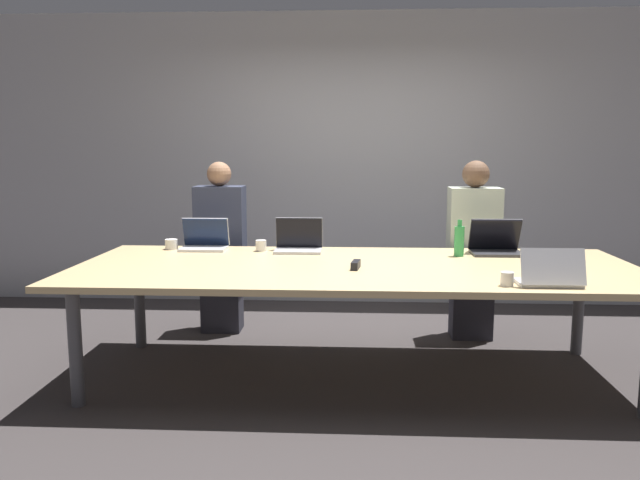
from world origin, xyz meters
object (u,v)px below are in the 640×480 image
at_px(laptop_far_left, 205,240).
at_px(bottle_far_right, 459,241).
at_px(stapler, 355,265).
at_px(person_far_left, 221,250).
at_px(laptop_far_midleft, 299,242).
at_px(cup_far_left, 171,244).
at_px(person_far_right, 473,253).
at_px(laptop_near_right, 550,275).
at_px(laptop_far_right, 496,244).
at_px(cup_far_midleft, 261,246).
at_px(cup_near_right, 507,279).

bearing_deg(laptop_far_left, bottle_far_right, -6.24).
bearing_deg(stapler, person_far_left, 142.39).
bearing_deg(laptop_far_midleft, cup_far_left, 177.79).
bearing_deg(laptop_far_left, person_far_right, 9.79).
bearing_deg(cup_far_left, laptop_near_right, -24.82).
bearing_deg(laptop_far_right, cup_far_midleft, 179.19).
bearing_deg(person_far_left, cup_far_midleft, -51.00).
distance_m(laptop_far_right, bottle_far_right, 0.31).
distance_m(person_far_right, cup_far_left, 2.36).
distance_m(cup_near_right, person_far_left, 2.53).
bearing_deg(stapler, laptop_far_midleft, 130.94).
bearing_deg(person_far_left, laptop_near_right, -36.15).
distance_m(laptop_far_midleft, stapler, 0.78).
height_order(person_far_left, laptop_far_midleft, person_far_left).
xyz_separation_m(cup_near_right, person_far_right, (0.10, 1.52, -0.11)).
bearing_deg(bottle_far_right, cup_far_midleft, 174.44).
distance_m(bottle_far_right, laptop_far_left, 1.88).
bearing_deg(cup_far_left, laptop_far_midleft, -2.21).
distance_m(cup_far_left, stapler, 1.55).
distance_m(cup_far_midleft, stapler, 0.95).
distance_m(laptop_near_right, bottle_far_right, 1.01).
bearing_deg(laptop_far_left, laptop_far_right, -2.38).
bearing_deg(person_far_left, person_far_right, -2.35).
height_order(laptop_far_left, cup_far_left, laptop_far_left).
relative_size(bottle_far_right, laptop_far_midleft, 0.74).
bearing_deg(cup_near_right, laptop_near_right, 1.01).
relative_size(laptop_near_right, cup_far_midleft, 4.23).
relative_size(laptop_far_midleft, stapler, 2.26).
height_order(laptop_near_right, laptop_far_left, laptop_far_left).
bearing_deg(stapler, laptop_far_left, 156.53).
bearing_deg(cup_near_right, cup_far_left, 152.83).
bearing_deg(bottle_far_right, cup_near_right, -83.55).
xyz_separation_m(laptop_near_right, cup_far_left, (-2.47, 1.14, -0.03)).
xyz_separation_m(cup_near_right, stapler, (-0.84, 0.45, -0.01)).
relative_size(cup_near_right, bottle_far_right, 0.30).
xyz_separation_m(cup_near_right, cup_far_left, (-2.23, 1.14, -0.00)).
distance_m(laptop_near_right, person_far_left, 2.71).
relative_size(bottle_far_right, person_far_left, 0.18).
bearing_deg(cup_far_left, laptop_far_right, -1.78).
bearing_deg(person_far_left, laptop_far_midleft, -35.62).
distance_m(person_far_right, laptop_far_midleft, 1.43).
xyz_separation_m(laptop_far_right, stapler, (-1.02, -0.62, -0.05)).
relative_size(cup_near_right, person_far_right, 0.06).
bearing_deg(person_far_left, bottle_far_right, -19.35).
bearing_deg(cup_far_left, person_far_left, 58.68).
xyz_separation_m(laptop_far_right, bottle_far_right, (-0.28, -0.12, 0.04)).
bearing_deg(laptop_far_left, laptop_far_midleft, -4.16).
xyz_separation_m(person_far_left, cup_far_midleft, (0.41, -0.51, 0.12)).
relative_size(laptop_far_left, person_far_left, 0.25).
bearing_deg(person_far_left, cup_far_left, -121.32).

